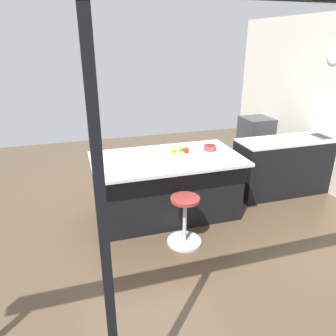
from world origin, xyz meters
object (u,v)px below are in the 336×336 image
(oven_range, at_px, (255,138))
(kitchen_island, at_px, (166,186))
(apple_red, at_px, (186,150))
(cutting_board, at_px, (176,152))
(fruit_bowl, at_px, (210,147))
(stool_by_window, at_px, (185,222))
(apple_green, at_px, (181,149))
(apple_yellow, at_px, (174,149))

(oven_range, xyz_separation_m, kitchen_island, (2.53, 1.76, 0.02))
(oven_range, distance_m, apple_red, 2.88)
(cutting_board, height_order, fruit_bowl, fruit_bowl)
(stool_by_window, relative_size, apple_green, 8.85)
(kitchen_island, distance_m, apple_yellow, 0.54)
(oven_range, height_order, stool_by_window, oven_range)
(cutting_board, bearing_deg, apple_red, 148.38)
(apple_green, distance_m, apple_red, 0.10)
(apple_green, bearing_deg, apple_red, 117.61)
(apple_green, distance_m, fruit_bowl, 0.43)
(oven_range, height_order, apple_green, apple_green)
(stool_by_window, bearing_deg, apple_red, -110.47)
(apple_yellow, height_order, apple_red, apple_red)
(apple_green, bearing_deg, apple_yellow, 3.86)
(apple_yellow, distance_m, apple_green, 0.11)
(oven_range, height_order, cutting_board, cutting_board)
(stool_by_window, xyz_separation_m, apple_red, (-0.28, -0.76, 0.67))
(cutting_board, distance_m, apple_red, 0.15)
(cutting_board, distance_m, fruit_bowl, 0.51)
(cutting_board, bearing_deg, kitchen_island, 25.01)
(stool_by_window, bearing_deg, apple_green, -105.79)
(fruit_bowl, bearing_deg, kitchen_island, 5.80)
(fruit_bowl, bearing_deg, apple_green, -3.54)
(apple_green, height_order, apple_red, apple_red)
(kitchen_island, distance_m, cutting_board, 0.50)
(apple_yellow, relative_size, apple_green, 1.07)
(stool_by_window, height_order, fruit_bowl, fruit_bowl)
(apple_yellow, height_order, apple_green, apple_yellow)
(apple_green, bearing_deg, stool_by_window, 74.21)
(oven_range, relative_size, cutting_board, 2.48)
(stool_by_window, height_order, cutting_board, cutting_board)
(apple_red, bearing_deg, oven_range, -141.94)
(apple_yellow, distance_m, apple_red, 0.18)
(kitchen_island, xyz_separation_m, stool_by_window, (-0.02, 0.75, -0.16))
(oven_range, height_order, fruit_bowl, fruit_bowl)
(apple_red, height_order, fruit_bowl, apple_red)
(kitchen_island, distance_m, fruit_bowl, 0.85)
(stool_by_window, height_order, apple_yellow, apple_yellow)
(kitchen_island, height_order, stool_by_window, kitchen_island)
(stool_by_window, distance_m, fruit_bowl, 1.25)
(apple_green, relative_size, apple_red, 0.91)
(cutting_board, bearing_deg, stool_by_window, 78.82)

